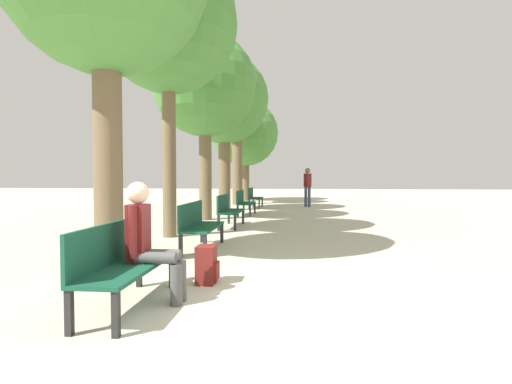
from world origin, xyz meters
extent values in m
plane|color=beige|center=(0.00, 0.00, 0.00)|extent=(80.00, 80.00, 0.00)
cube|color=#144733|center=(-1.74, 0.04, 0.42)|extent=(0.51, 1.62, 0.04)
cube|color=#144733|center=(-1.97, 0.04, 0.66)|extent=(0.04, 1.62, 0.44)
cube|color=black|center=(-1.53, -0.73, 0.20)|extent=(0.06, 0.06, 0.40)
cube|color=black|center=(-1.53, 0.80, 0.20)|extent=(0.06, 0.06, 0.40)
cube|color=black|center=(-1.95, -0.73, 0.20)|extent=(0.06, 0.06, 0.40)
cube|color=black|center=(-1.95, 0.80, 0.20)|extent=(0.06, 0.06, 0.40)
cube|color=#144733|center=(-1.74, 3.37, 0.42)|extent=(0.51, 1.62, 0.04)
cube|color=#144733|center=(-1.97, 3.37, 0.66)|extent=(0.04, 1.62, 0.44)
cube|color=black|center=(-1.53, 2.60, 0.20)|extent=(0.06, 0.06, 0.40)
cube|color=black|center=(-1.53, 4.14, 0.20)|extent=(0.06, 0.06, 0.40)
cube|color=black|center=(-1.95, 2.60, 0.20)|extent=(0.06, 0.06, 0.40)
cube|color=black|center=(-1.95, 4.14, 0.20)|extent=(0.06, 0.06, 0.40)
cube|color=#144733|center=(-1.74, 6.70, 0.42)|extent=(0.51, 1.62, 0.04)
cube|color=#144733|center=(-1.97, 6.70, 0.66)|extent=(0.04, 1.62, 0.44)
cube|color=black|center=(-1.53, 5.94, 0.20)|extent=(0.06, 0.06, 0.40)
cube|color=black|center=(-1.53, 7.47, 0.20)|extent=(0.06, 0.06, 0.40)
cube|color=black|center=(-1.95, 5.94, 0.20)|extent=(0.06, 0.06, 0.40)
cube|color=black|center=(-1.95, 7.47, 0.20)|extent=(0.06, 0.06, 0.40)
cube|color=#144733|center=(-1.74, 10.04, 0.42)|extent=(0.51, 1.62, 0.04)
cube|color=#144733|center=(-1.97, 10.04, 0.66)|extent=(0.04, 1.62, 0.44)
cube|color=black|center=(-1.53, 9.27, 0.20)|extent=(0.06, 0.06, 0.40)
cube|color=black|center=(-1.53, 10.80, 0.20)|extent=(0.06, 0.06, 0.40)
cube|color=black|center=(-1.95, 9.27, 0.20)|extent=(0.06, 0.06, 0.40)
cube|color=black|center=(-1.95, 10.80, 0.20)|extent=(0.06, 0.06, 0.40)
cube|color=#144733|center=(-1.74, 13.37, 0.42)|extent=(0.51, 1.62, 0.04)
cube|color=#144733|center=(-1.97, 13.37, 0.66)|extent=(0.04, 1.62, 0.44)
cube|color=black|center=(-1.53, 12.60, 0.20)|extent=(0.06, 0.06, 0.40)
cube|color=black|center=(-1.53, 14.14, 0.20)|extent=(0.06, 0.06, 0.40)
cube|color=black|center=(-1.95, 12.60, 0.20)|extent=(0.06, 0.06, 0.40)
cube|color=black|center=(-1.95, 14.14, 0.20)|extent=(0.06, 0.06, 0.40)
cylinder|color=brown|center=(-2.85, 1.87, 1.80)|extent=(0.43, 0.43, 3.60)
cylinder|color=brown|center=(-2.85, 4.82, 1.96)|extent=(0.30, 0.30, 3.92)
sphere|color=#478438|center=(-2.85, 4.82, 4.78)|extent=(3.10, 3.10, 3.10)
cylinder|color=brown|center=(-2.85, 8.42, 1.67)|extent=(0.40, 0.40, 3.34)
sphere|color=#478438|center=(-2.85, 8.42, 4.23)|extent=(3.23, 3.23, 3.23)
cylinder|color=brown|center=(-2.85, 11.81, 1.73)|extent=(0.48, 0.48, 3.47)
sphere|color=#478438|center=(-2.85, 11.81, 4.44)|extent=(3.52, 3.52, 3.52)
cylinder|color=brown|center=(-2.85, 15.34, 1.92)|extent=(0.49, 0.49, 3.84)
sphere|color=#478438|center=(-2.85, 15.34, 4.54)|extent=(2.55, 2.55, 2.55)
cylinder|color=brown|center=(-2.85, 18.40, 1.39)|extent=(0.46, 0.46, 2.79)
sphere|color=#478438|center=(-2.85, 18.40, 3.81)|extent=(3.70, 3.70, 3.70)
cylinder|color=#4C4C4C|center=(-1.49, 0.14, 0.50)|extent=(0.44, 0.13, 0.13)
cylinder|color=#4C4C4C|center=(-1.27, 0.14, 0.22)|extent=(0.13, 0.13, 0.44)
cylinder|color=#4C4C4C|center=(-1.49, 0.30, 0.50)|extent=(0.44, 0.13, 0.13)
cylinder|color=#4C4C4C|center=(-1.27, 0.30, 0.22)|extent=(0.13, 0.13, 0.44)
cube|color=maroon|center=(-1.72, 0.22, 0.75)|extent=(0.20, 0.24, 0.63)
cylinder|color=maroon|center=(-1.72, 0.09, 0.78)|extent=(0.09, 0.09, 0.56)
cylinder|color=maroon|center=(-1.72, 0.35, 0.78)|extent=(0.09, 0.09, 0.56)
sphere|color=beige|center=(-1.72, 0.22, 1.19)|extent=(0.24, 0.24, 0.24)
cube|color=maroon|center=(-1.15, 1.03, 0.24)|extent=(0.23, 0.30, 0.49)
cube|color=maroon|center=(-1.02, 1.03, 0.17)|extent=(0.04, 0.21, 0.21)
cylinder|color=#384260|center=(0.44, 14.14, 0.44)|extent=(0.13, 0.13, 0.88)
cylinder|color=#384260|center=(0.59, 14.14, 0.44)|extent=(0.13, 0.13, 0.88)
cube|color=maroon|center=(0.51, 14.14, 1.19)|extent=(0.30, 0.31, 0.62)
cylinder|color=maroon|center=(0.38, 14.14, 1.21)|extent=(0.09, 0.09, 0.59)
cylinder|color=maroon|center=(0.64, 14.14, 1.21)|extent=(0.09, 0.09, 0.59)
sphere|color=brown|center=(0.51, 14.14, 1.63)|extent=(0.24, 0.24, 0.24)
camera|label=1|loc=(-0.02, -3.93, 1.37)|focal=28.00mm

